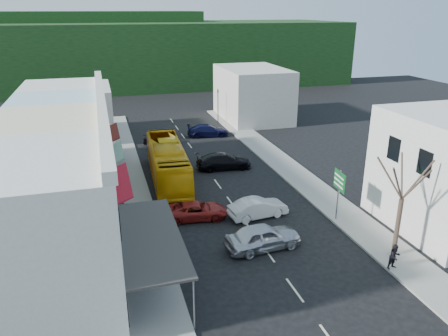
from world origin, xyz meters
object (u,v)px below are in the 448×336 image
car_silver (263,239)px  pedestrian_left (121,207)px  car_red (197,210)px  traffic_signal (218,106)px  direction_sign (338,196)px  car_white (258,208)px  bus (168,163)px  street_tree (402,199)px  pedestrian_right (395,255)px

car_silver → pedestrian_left: pedestrian_left is taller
car_red → traffic_signal: traffic_signal is taller
pedestrian_left → car_silver: bearing=-116.7°
pedestrian_left → direction_sign: size_ratio=0.44×
traffic_signal → car_white: bearing=77.3°
bus → traffic_signal: size_ratio=2.53×
car_white → pedestrian_left: 9.94m
bus → car_silver: size_ratio=2.64×
car_silver → bus: bearing=9.9°
car_silver → direction_sign: 6.97m
car_white → car_red: size_ratio=0.96×
car_silver → street_tree: 8.69m
pedestrian_right → bus: bearing=111.7°
pedestrian_right → traffic_signal: size_ratio=0.37×
car_white → pedestrian_right: size_ratio=2.59×
car_silver → pedestrian_left: size_ratio=2.59×
car_silver → street_tree: (7.44, -3.17, 3.20)m
car_silver → pedestrian_right: size_ratio=2.59×
car_white → pedestrian_right: (5.22, -8.80, 0.30)m
car_silver → traffic_signal: (5.90, 32.39, 1.59)m
street_tree → traffic_signal: (-1.53, 35.56, -1.61)m
car_silver → car_red: size_ratio=0.96×
pedestrian_left → bus: bearing=-20.8°
direction_sign → street_tree: (0.93, -5.36, 1.96)m
car_white → street_tree: 10.23m
car_white → street_tree: street_tree is taller
street_tree → traffic_signal: size_ratio=1.70×
car_white → traffic_signal: bearing=-16.9°
pedestrian_left → pedestrian_right: 18.60m
traffic_signal → bus: bearing=59.0°
street_tree → car_white: bearing=129.5°
car_red → pedestrian_left: (-5.28, 1.37, 0.30)m
direction_sign → car_white: bearing=164.0°
car_silver → direction_sign: size_ratio=1.13×
pedestrian_left → car_red: bearing=-92.6°
car_red → car_white: bearing=-96.6°
car_white → direction_sign: size_ratio=1.13×
bus → pedestrian_right: 20.95m
car_white → direction_sign: bearing=-119.5°
pedestrian_right → direction_sign: 6.74m
pedestrian_right → traffic_signal: 36.89m
car_white → street_tree: (6.19, -7.49, 3.20)m
pedestrian_left → direction_sign: direction_sign is taller
pedestrian_left → direction_sign: bearing=-94.9°
car_red → pedestrian_right: size_ratio=2.71×
bus → direction_sign: direction_sign is taller
car_silver → car_red: 6.18m
pedestrian_right → direction_sign: direction_sign is taller
car_red → pedestrian_left: pedestrian_left is taller
car_red → street_tree: bearing=-122.4°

